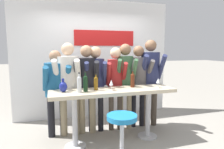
{
  "coord_description": "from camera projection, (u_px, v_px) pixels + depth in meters",
  "views": [
    {
      "loc": [
        -1.01,
        -3.21,
        1.64
      ],
      "look_at": [
        0.0,
        0.08,
        1.19
      ],
      "focal_mm": 32.0,
      "sensor_mm": 36.0,
      "label": 1
    }
  ],
  "objects": [
    {
      "name": "person_far_left",
      "position": [
        56.0,
        85.0,
        3.65
      ],
      "size": [
        0.51,
        0.57,
        1.61
      ],
      "rotation": [
        0.0,
        0.0,
        0.09
      ],
      "color": "black",
      "rests_on": "ground_plane"
    },
    {
      "name": "ground_plane",
      "position": [
        113.0,
        141.0,
        3.55
      ],
      "size": [
        40.0,
        40.0,
        0.0
      ],
      "primitive_type": "plane",
      "color": "gray"
    },
    {
      "name": "wine_bottle_3",
      "position": [
        85.0,
        83.0,
        3.24
      ],
      "size": [
        0.07,
        0.07,
        0.33
      ],
      "color": "black",
      "rests_on": "tasting_table"
    },
    {
      "name": "person_far_right",
      "position": [
        138.0,
        77.0,
        4.12
      ],
      "size": [
        0.47,
        0.56,
        1.7
      ],
      "rotation": [
        0.0,
        0.0,
        -0.07
      ],
      "color": "black",
      "rests_on": "ground_plane"
    },
    {
      "name": "person_rightmost",
      "position": [
        150.0,
        73.0,
        4.16
      ],
      "size": [
        0.52,
        0.63,
        1.82
      ],
      "rotation": [
        0.0,
        0.0,
        -0.18
      ],
      "color": "#473D33",
      "rests_on": "ground_plane"
    },
    {
      "name": "decorative_vase",
      "position": [
        63.0,
        87.0,
        3.22
      ],
      "size": [
        0.13,
        0.13,
        0.22
      ],
      "color": "navy",
      "rests_on": "tasting_table"
    },
    {
      "name": "wine_glass_1",
      "position": [
        158.0,
        81.0,
        3.55
      ],
      "size": [
        0.07,
        0.07,
        0.18
      ],
      "color": "silver",
      "rests_on": "tasting_table"
    },
    {
      "name": "wine_bottle_2",
      "position": [
        133.0,
        80.0,
        3.62
      ],
      "size": [
        0.07,
        0.07,
        0.3
      ],
      "color": "#4C1E0F",
      "rests_on": "tasting_table"
    },
    {
      "name": "person_center_left",
      "position": [
        87.0,
        80.0,
        3.77
      ],
      "size": [
        0.5,
        0.6,
        1.7
      ],
      "rotation": [
        0.0,
        0.0,
        -0.17
      ],
      "color": "gray",
      "rests_on": "ground_plane"
    },
    {
      "name": "wine_glass_0",
      "position": [
        111.0,
        83.0,
        3.35
      ],
      "size": [
        0.07,
        0.07,
        0.18
      ],
      "color": "silver",
      "rests_on": "tasting_table"
    },
    {
      "name": "person_right",
      "position": [
        125.0,
        76.0,
        3.98
      ],
      "size": [
        0.44,
        0.57,
        1.73
      ],
      "rotation": [
        0.0,
        0.0,
        -0.19
      ],
      "color": "gray",
      "rests_on": "ground_plane"
    },
    {
      "name": "bar_stool",
      "position": [
        122.0,
        131.0,
        2.85
      ],
      "size": [
        0.45,
        0.45,
        0.71
      ],
      "color": "#B2B2B7",
      "rests_on": "ground_plane"
    },
    {
      "name": "person_left",
      "position": [
        68.0,
        80.0,
        3.66
      ],
      "size": [
        0.54,
        0.64,
        1.74
      ],
      "rotation": [
        0.0,
        0.0,
        -0.21
      ],
      "color": "gray",
      "rests_on": "ground_plane"
    },
    {
      "name": "person_center_right",
      "position": [
        116.0,
        79.0,
        3.94
      ],
      "size": [
        0.44,
        0.55,
        1.66
      ],
      "rotation": [
        0.0,
        0.0,
        -0.19
      ],
      "color": "#473D33",
      "rests_on": "ground_plane"
    },
    {
      "name": "back_wall",
      "position": [
        95.0,
        59.0,
        4.82
      ],
      "size": [
        3.76,
        0.12,
        2.77
      ],
      "color": "white",
      "rests_on": "ground_plane"
    },
    {
      "name": "wine_bottle_0",
      "position": [
        79.0,
        83.0,
        3.18
      ],
      "size": [
        0.07,
        0.07,
        0.32
      ],
      "color": "#B7BCC1",
      "rests_on": "tasting_table"
    },
    {
      "name": "person_center",
      "position": [
        96.0,
        79.0,
        3.86
      ],
      "size": [
        0.47,
        0.58,
        1.68
      ],
      "rotation": [
        0.0,
        0.0,
        -0.2
      ],
      "color": "black",
      "rests_on": "ground_plane"
    },
    {
      "name": "tasting_table",
      "position": [
        113.0,
        99.0,
        3.45
      ],
      "size": [
        2.16,
        0.56,
        0.94
      ],
      "color": "beige",
      "rests_on": "ground_plane"
    },
    {
      "name": "wine_bottle_1",
      "position": [
        96.0,
        83.0,
        3.36
      ],
      "size": [
        0.07,
        0.07,
        0.28
      ],
      "color": "brown",
      "rests_on": "tasting_table"
    }
  ]
}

